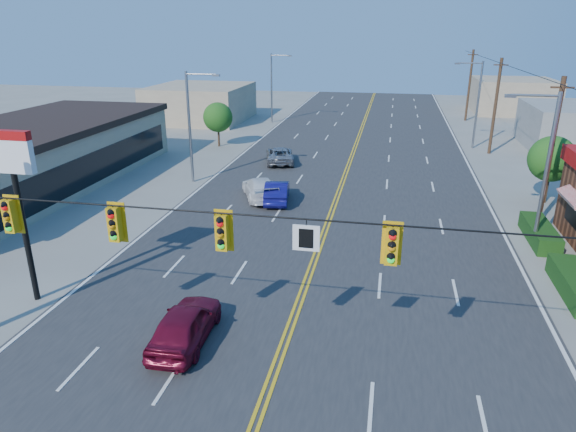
% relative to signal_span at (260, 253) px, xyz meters
% --- Properties ---
extents(ground, '(160.00, 160.00, 0.00)m').
position_rel_signal_span_xyz_m(ground, '(0.12, 0.00, -4.89)').
color(ground, gray).
rests_on(ground, ground).
extents(road, '(20.00, 120.00, 0.06)m').
position_rel_signal_span_xyz_m(road, '(0.12, 20.00, -4.86)').
color(road, '#2D2D30').
rests_on(road, ground).
extents(signal_span, '(24.32, 0.34, 9.00)m').
position_rel_signal_span_xyz_m(signal_span, '(0.00, 0.00, 0.00)').
color(signal_span, '#47301E').
rests_on(signal_span, ground).
extents(strip_mall, '(10.40, 26.40, 4.40)m').
position_rel_signal_span_xyz_m(strip_mall, '(-21.88, 18.00, -2.63)').
color(strip_mall, tan).
rests_on(strip_mall, ground).
extents(pizza_hut_sign, '(1.90, 0.30, 6.85)m').
position_rel_signal_span_xyz_m(pizza_hut_sign, '(-10.88, 4.00, 0.30)').
color(pizza_hut_sign, black).
rests_on(pizza_hut_sign, ground).
extents(streetlight_se, '(2.55, 0.25, 8.00)m').
position_rel_signal_span_xyz_m(streetlight_se, '(10.91, 14.00, -0.37)').
color(streetlight_se, gray).
rests_on(streetlight_se, ground).
extents(streetlight_ne, '(2.55, 0.25, 8.00)m').
position_rel_signal_span_xyz_m(streetlight_ne, '(10.91, 38.00, -0.37)').
color(streetlight_ne, gray).
rests_on(streetlight_ne, ground).
extents(streetlight_sw, '(2.55, 0.25, 8.00)m').
position_rel_signal_span_xyz_m(streetlight_sw, '(-10.67, 22.00, -0.37)').
color(streetlight_sw, gray).
rests_on(streetlight_sw, ground).
extents(streetlight_nw, '(2.55, 0.25, 8.00)m').
position_rel_signal_span_xyz_m(streetlight_nw, '(-10.67, 48.00, -0.37)').
color(streetlight_nw, gray).
rests_on(streetlight_nw, ground).
extents(utility_pole_near, '(0.28, 0.28, 8.40)m').
position_rel_signal_span_xyz_m(utility_pole_near, '(12.32, 18.00, -0.69)').
color(utility_pole_near, '#47301E').
rests_on(utility_pole_near, ground).
extents(utility_pole_mid, '(0.28, 0.28, 8.40)m').
position_rel_signal_span_xyz_m(utility_pole_mid, '(12.32, 36.00, -0.69)').
color(utility_pole_mid, '#47301E').
rests_on(utility_pole_mid, ground).
extents(utility_pole_far, '(0.28, 0.28, 8.40)m').
position_rel_signal_span_xyz_m(utility_pole_far, '(12.32, 54.00, -0.69)').
color(utility_pole_far, '#47301E').
rests_on(utility_pole_far, ground).
extents(tree_kfc_rear, '(2.94, 2.94, 4.41)m').
position_rel_signal_span_xyz_m(tree_kfc_rear, '(13.62, 22.00, -1.95)').
color(tree_kfc_rear, '#47301E').
rests_on(tree_kfc_rear, ground).
extents(tree_west, '(2.80, 2.80, 4.20)m').
position_rel_signal_span_xyz_m(tree_west, '(-12.88, 34.00, -2.09)').
color(tree_west, '#47301E').
rests_on(tree_west, ground).
extents(bld_west_far, '(11.00, 12.00, 4.20)m').
position_rel_signal_span_xyz_m(bld_west_far, '(-19.88, 48.00, -2.79)').
color(bld_west_far, tan).
rests_on(bld_west_far, ground).
extents(bld_east_far, '(10.00, 10.00, 4.40)m').
position_rel_signal_span_xyz_m(bld_east_far, '(19.12, 62.00, -2.69)').
color(bld_east_far, tan).
rests_on(bld_east_far, ground).
extents(car_magenta, '(1.88, 4.35, 1.46)m').
position_rel_signal_span_xyz_m(car_magenta, '(-3.42, 2.20, -4.16)').
color(car_magenta, maroon).
rests_on(car_magenta, ground).
extents(car_blue, '(2.12, 4.41, 1.39)m').
position_rel_signal_span_xyz_m(car_blue, '(-3.68, 18.56, -4.19)').
color(car_blue, navy).
rests_on(car_blue, ground).
extents(car_white, '(3.74, 5.22, 1.40)m').
position_rel_signal_span_xyz_m(car_white, '(-4.92, 19.00, -4.18)').
color(car_white, white).
rests_on(car_white, ground).
extents(car_silver, '(3.29, 5.13, 1.32)m').
position_rel_signal_span_xyz_m(car_silver, '(-5.70, 28.70, -4.23)').
color(car_silver, '#959498').
rests_on(car_silver, ground).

